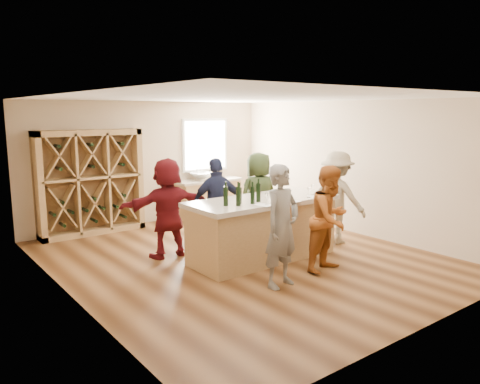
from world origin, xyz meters
TOP-DOWN VIEW (x-y plane):
  - floor at (0.00, 0.00)m, footprint 6.00×7.00m
  - ceiling at (0.00, 0.00)m, footprint 6.00×7.00m
  - wall_back at (0.00, 3.55)m, footprint 6.00×0.10m
  - wall_front at (0.00, -3.55)m, footprint 6.00×0.10m
  - wall_left at (-3.05, 0.00)m, footprint 0.10×7.00m
  - wall_right at (3.05, 0.00)m, footprint 0.10×7.00m
  - window_frame at (1.50, 3.47)m, footprint 1.30×0.06m
  - window_pane at (1.50, 3.44)m, footprint 1.18×0.01m
  - wine_rack at (-1.50, 3.27)m, footprint 2.20×0.45m
  - back_counter_base at (1.40, 3.20)m, footprint 1.60×0.58m
  - back_counter_top at (1.40, 3.20)m, footprint 1.70×0.62m
  - sink at (1.20, 3.20)m, footprint 0.54×0.54m
  - faucet at (1.20, 3.38)m, footprint 0.02×0.02m
  - tasting_counter_base at (0.26, -0.25)m, footprint 2.60×1.00m
  - tasting_counter_top at (0.26, -0.25)m, footprint 2.72×1.12m
  - wine_bottle_a at (-0.63, -0.38)m, footprint 0.09×0.09m
  - wine_bottle_b at (-0.47, -0.49)m, footprint 0.09×0.09m
  - wine_bottle_c at (-0.33, -0.36)m, footprint 0.07×0.07m
  - wine_bottle_d at (-0.18, -0.51)m, footprint 0.07×0.07m
  - wine_bottle_e at (0.01, -0.43)m, footprint 0.10×0.10m
  - wine_glass_a at (-0.04, -0.69)m, footprint 0.09×0.09m
  - wine_glass_b at (0.51, -0.67)m, footprint 0.08×0.08m
  - wine_glass_c at (0.96, -0.66)m, footprint 0.06×0.06m
  - wine_glass_e at (1.22, -0.50)m, footprint 0.07×0.07m
  - tasting_menu_a at (-0.10, -0.70)m, footprint 0.26×0.32m
  - tasting_menu_b at (0.48, -0.70)m, footprint 0.26×0.34m
  - tasting_menu_c at (1.10, -0.67)m, footprint 0.27×0.32m
  - person_near_left at (-0.37, -1.42)m, footprint 0.74×0.59m
  - person_near_right at (0.72, -1.38)m, footprint 0.91×0.60m
  - person_server at (2.08, -0.34)m, footprint 0.80×1.27m
  - person_far_mid at (-0.06, 0.70)m, footprint 1.10×0.73m
  - person_far_right at (0.98, 0.74)m, footprint 0.93×0.67m
  - person_far_left at (-1.00, 0.88)m, footprint 1.69×0.70m

SIDE VIEW (x-z plane):
  - floor at x=0.00m, z-range -0.10..0.00m
  - back_counter_base at x=1.40m, z-range 0.00..0.86m
  - tasting_counter_base at x=0.26m, z-range 0.00..1.00m
  - person_near_right at x=0.72m, z-range 0.00..1.73m
  - person_far_mid at x=-0.06m, z-range 0.00..1.73m
  - person_far_right at x=0.98m, z-range 0.00..1.78m
  - person_far_left at x=-1.00m, z-range 0.00..1.78m
  - back_counter_top at x=1.40m, z-range 0.86..0.92m
  - person_server at x=2.08m, z-range 0.00..1.81m
  - person_near_left at x=-0.37m, z-range 0.00..1.82m
  - sink at x=1.20m, z-range 0.92..1.11m
  - tasting_counter_top at x=0.26m, z-range 1.00..1.08m
  - faucet at x=1.20m, z-range 0.92..1.22m
  - tasting_menu_a at x=-0.10m, z-range 1.08..1.08m
  - tasting_menu_b at x=0.48m, z-range 1.08..1.08m
  - tasting_menu_c at x=1.10m, z-range 1.08..1.08m
  - wine_rack at x=-1.50m, z-range 0.00..2.20m
  - wine_glass_c at x=0.96m, z-range 1.08..1.25m
  - wine_glass_b at x=0.51m, z-range 1.08..1.25m
  - wine_glass_a at x=-0.04m, z-range 1.08..1.26m
  - wine_glass_e at x=1.22m, z-range 1.08..1.26m
  - wine_bottle_c at x=-0.33m, z-range 1.08..1.35m
  - wine_bottle_d at x=-0.18m, z-range 1.08..1.37m
  - wine_bottle_a at x=-0.63m, z-range 1.08..1.39m
  - wine_bottle_b at x=-0.47m, z-range 1.08..1.39m
  - wine_bottle_e at x=0.01m, z-range 1.08..1.39m
  - wall_back at x=0.00m, z-range 0.00..2.80m
  - wall_front at x=0.00m, z-range 0.00..2.80m
  - wall_left at x=-3.05m, z-range 0.00..2.80m
  - wall_right at x=3.05m, z-range 0.00..2.80m
  - window_frame at x=1.50m, z-range 1.10..2.40m
  - window_pane at x=1.50m, z-range 1.16..2.34m
  - ceiling at x=0.00m, z-range 2.80..2.90m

